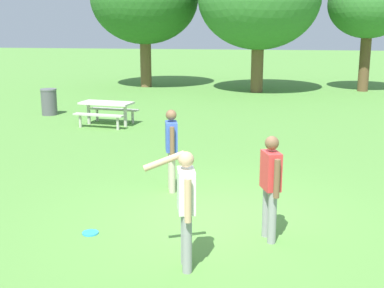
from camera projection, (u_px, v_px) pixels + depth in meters
The scene contains 8 objects.
ground_plane at pixel (216, 217), 8.79m from camera, with size 120.00×120.00×0.00m, color #568E3D.
person_thrower at pixel (185, 201), 6.74m from camera, with size 0.77×0.60×1.64m.
person_catcher at pixel (171, 145), 9.98m from camera, with size 0.31×0.59×1.64m.
person_bystander at pixel (270, 181), 7.66m from camera, with size 0.34×0.58×1.64m.
frisbee at pixel (90, 233), 8.09m from camera, with size 0.26×0.26×0.03m, color #2D9EDB.
picnic_table_near at pixel (107, 108), 16.65m from camera, with size 1.88×1.64×0.77m.
trash_can_beside_table at pixel (49, 102), 18.60m from camera, with size 0.59×0.59×0.96m.
tree_far_right at pixel (369, 4), 24.40m from camera, with size 3.89×3.89×5.88m.
Camera 1 is at (0.92, -8.22, 3.25)m, focal length 47.58 mm.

